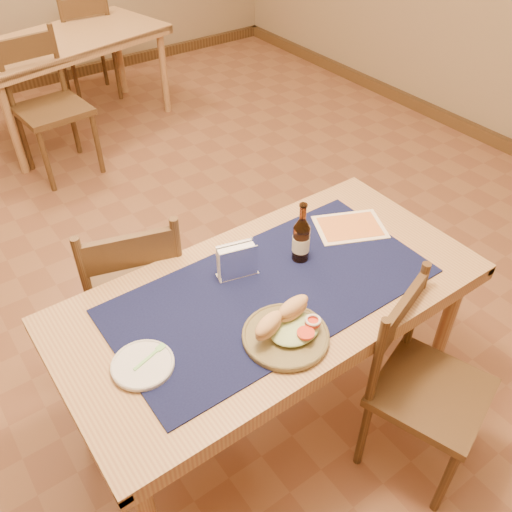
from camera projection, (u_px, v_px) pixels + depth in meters
room at (150, 52)px, 2.09m from camera, size 6.04×7.04×2.84m
main_table at (271, 306)px, 2.06m from camera, size 1.60×0.80×0.75m
placemat at (272, 290)px, 2.01m from camera, size 1.20×0.60×0.01m
baseboard at (181, 301)px, 2.96m from camera, size 6.00×7.00×0.10m
back_table at (64, 48)px, 4.21m from camera, size 1.70×1.10×0.75m
chair_main_far at (135, 289)px, 2.40m from camera, size 0.53×0.53×0.93m
chair_main_near at (423, 384)px, 2.05m from camera, size 0.50×0.50×0.86m
chair_back_near at (49, 104)px, 3.80m from camera, size 0.49×0.49×0.98m
chair_back_far at (86, 44)px, 4.79m from camera, size 0.47×0.47×0.96m
sandwich_plate at (287, 330)px, 1.81m from camera, size 0.30×0.30×0.11m
side_plate at (143, 364)px, 1.73m from camera, size 0.20×0.20×0.02m
fork at (152, 355)px, 1.75m from camera, size 0.13×0.05×0.00m
beer_bottle at (301, 239)px, 2.08m from camera, size 0.07×0.07×0.26m
napkin_holder at (237, 261)px, 2.03m from camera, size 0.17×0.09×0.14m
menu_card at (350, 227)px, 2.29m from camera, size 0.35×0.31×0.01m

